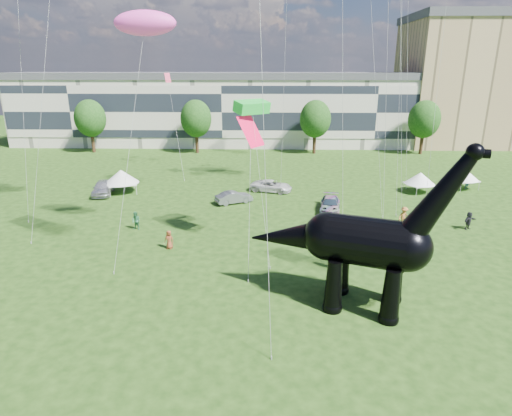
{
  "coord_description": "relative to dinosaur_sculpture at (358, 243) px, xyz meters",
  "views": [
    {
      "loc": [
        0.17,
        -19.51,
        14.14
      ],
      "look_at": [
        -0.62,
        8.0,
        5.0
      ],
      "focal_mm": 30.0,
      "sensor_mm": 36.0,
      "label": 1
    }
  ],
  "objects": [
    {
      "name": "gazebo_far",
      "position": [
        18.13,
        27.2,
        -2.29
      ],
      "size": [
        4.74,
        4.74,
        2.58
      ],
      "rotation": [
        0.0,
        0.0,
        0.35
      ],
      "color": "white",
      "rests_on": "ground"
    },
    {
      "name": "visitors",
      "position": [
        -2.68,
        8.79,
        -3.25
      ],
      "size": [
        52.66,
        41.17,
        1.84
      ],
      "color": "brown",
      "rests_on": "ground"
    },
    {
      "name": "car_dark",
      "position": [
        1.0,
        18.18,
        -3.41
      ],
      "size": [
        2.68,
        5.03,
        1.39
      ],
      "primitive_type": "imported",
      "rotation": [
        0.0,
        0.0,
        -0.16
      ],
      "color": "#595960",
      "rests_on": "ground"
    },
    {
      "name": "terrace_row",
      "position": [
        -13.58,
        57.81,
        1.9
      ],
      "size": [
        78.0,
        11.0,
        12.0
      ],
      "primitive_type": "cube",
      "color": "beige",
      "rests_on": "ground"
    },
    {
      "name": "car_grey",
      "position": [
        -9.07,
        20.48,
        -3.44
      ],
      "size": [
        4.21,
        3.11,
        1.32
      ],
      "primitive_type": "imported",
      "rotation": [
        0.0,
        0.0,
        2.05
      ],
      "color": "slate",
      "rests_on": "ground"
    },
    {
      "name": "ground",
      "position": [
        -5.58,
        -4.19,
        -4.1
      ],
      "size": [
        220.0,
        220.0,
        0.0
      ],
      "primitive_type": "plane",
      "color": "#16330C",
      "rests_on": "ground"
    },
    {
      "name": "tree_far_left",
      "position": [
        -35.58,
        48.81,
        2.19
      ],
      "size": [
        5.2,
        5.2,
        9.44
      ],
      "color": "#382314",
      "rests_on": "ground"
    },
    {
      "name": "gazebo_near",
      "position": [
        12.4,
        25.32,
        -2.41
      ],
      "size": [
        4.35,
        4.35,
        2.4
      ],
      "rotation": [
        0.0,
        0.0,
        0.32
      ],
      "color": "white",
      "rests_on": "ground"
    },
    {
      "name": "apartment_block",
      "position": [
        34.42,
        60.81,
        6.9
      ],
      "size": [
        28.0,
        18.0,
        22.0
      ],
      "primitive_type": "cube",
      "color": "tan",
      "rests_on": "ground"
    },
    {
      "name": "tree_far_right",
      "position": [
        20.42,
        48.81,
        2.19
      ],
      "size": [
        5.2,
        5.2,
        9.44
      ],
      "color": "#382314",
      "rests_on": "ground"
    },
    {
      "name": "dinosaur_sculpture",
      "position": [
        0.0,
        0.0,
        0.0
      ],
      "size": [
        13.09,
        6.32,
        10.86
      ],
      "rotation": [
        0.0,
        0.0,
        -0.34
      ],
      "color": "black",
      "rests_on": "ground"
    },
    {
      "name": "gazebo_left",
      "position": [
        -22.48,
        24.19,
        -2.17
      ],
      "size": [
        5.12,
        5.12,
        2.75
      ],
      "rotation": [
        0.0,
        0.0,
        0.38
      ],
      "color": "silver",
      "rests_on": "ground"
    },
    {
      "name": "tree_mid_left",
      "position": [
        -17.58,
        48.81,
        2.19
      ],
      "size": [
        5.2,
        5.2,
        9.44
      ],
      "color": "#382314",
      "rests_on": "ground"
    },
    {
      "name": "car_white",
      "position": [
        -4.97,
        25.15,
        -3.42
      ],
      "size": [
        5.3,
        3.55,
        1.35
      ],
      "primitive_type": "imported",
      "rotation": [
        0.0,
        0.0,
        1.28
      ],
      "color": "silver",
      "rests_on": "ground"
    },
    {
      "name": "tree_mid_right",
      "position": [
        2.42,
        48.81,
        2.19
      ],
      "size": [
        5.2,
        5.2,
        9.44
      ],
      "color": "#382314",
      "rests_on": "ground"
    },
    {
      "name": "car_silver",
      "position": [
        -24.46,
        23.33,
        -3.27
      ],
      "size": [
        2.68,
        5.11,
        1.66
      ],
      "primitive_type": "imported",
      "rotation": [
        0.0,
        0.0,
        0.15
      ],
      "color": "silver",
      "rests_on": "ground"
    }
  ]
}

